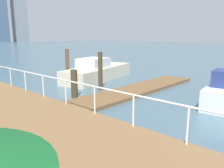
# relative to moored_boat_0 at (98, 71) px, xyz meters

# --- Properties ---
(ground_plane) EXTENTS (300.00, 300.00, 0.00)m
(ground_plane) POSITION_rel_moored_boat_0_xyz_m (-3.30, 7.95, -0.63)
(ground_plane) COLOR #476675
(floating_dock) EXTENTS (11.13, 2.00, 0.18)m
(floating_dock) POSITION_rel_moored_boat_0_xyz_m (-1.24, -4.59, -0.54)
(floating_dock) COLOR brown
(floating_dock) RESTS_ON ground_plane
(boardwalk_railing) EXTENTS (0.06, 23.43, 1.08)m
(boardwalk_railing) POSITION_rel_moored_boat_0_xyz_m (-6.45, -5.65, 0.62)
(boardwalk_railing) COLOR white
(boardwalk_railing) RESTS_ON boardwalk
(dock_piling_0) EXTENTS (0.26, 0.26, 2.40)m
(dock_piling_0) POSITION_rel_moored_boat_0_xyz_m (-2.20, 0.88, 0.58)
(dock_piling_0) COLOR brown
(dock_piling_0) RESTS_ON ground_plane
(dock_piling_1) EXTENTS (0.27, 0.27, 2.36)m
(dock_piling_1) POSITION_rel_moored_boat_0_xyz_m (-2.34, -2.67, 0.56)
(dock_piling_1) COLOR #473826
(dock_piling_1) RESTS_ON ground_plane
(dock_piling_2) EXTENTS (0.36, 0.36, 1.53)m
(dock_piling_2) POSITION_rel_moored_boat_0_xyz_m (-4.61, -2.96, 0.14)
(dock_piling_2) COLOR #473826
(dock_piling_2) RESTS_ON ground_plane
(moored_boat_0) EXTENTS (7.37, 3.78, 1.71)m
(moored_boat_0) POSITION_rel_moored_boat_0_xyz_m (0.00, 0.00, 0.00)
(moored_boat_0) COLOR beige
(moored_boat_0) RESTS_ON ground_plane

